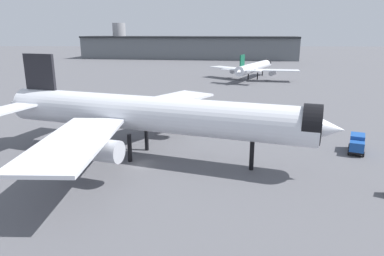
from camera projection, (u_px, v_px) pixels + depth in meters
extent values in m
plane|color=#56565B|center=(140.00, 165.00, 55.16)|extent=(900.00, 900.00, 0.00)
cylinder|color=silver|center=(151.00, 114.00, 56.62)|extent=(50.70, 21.71, 5.70)
cone|color=silver|center=(320.00, 128.00, 48.39)|extent=(7.72, 7.29, 5.59)
cone|color=silver|center=(25.00, 104.00, 64.85)|extent=(8.75, 7.49, 5.42)
cylinder|color=black|center=(312.00, 124.00, 48.64)|extent=(4.26, 6.28, 5.76)
cube|color=silver|center=(165.00, 101.00, 71.23)|extent=(20.41, 23.56, 0.46)
cylinder|color=#B7BAC1|center=(165.00, 113.00, 68.80)|extent=(7.84, 5.26, 3.14)
cube|color=silver|center=(74.00, 141.00, 44.94)|extent=(8.42, 23.26, 0.46)
cylinder|color=#B7BAC1|center=(96.00, 150.00, 47.58)|extent=(7.84, 5.26, 3.14)
cube|color=black|center=(40.00, 80.00, 62.32)|extent=(6.05, 2.50, 9.13)
cube|color=silver|center=(61.00, 96.00, 69.23)|extent=(7.33, 10.27, 0.34)
cube|color=silver|center=(12.00, 108.00, 58.20)|extent=(7.33, 10.27, 0.34)
cylinder|color=black|center=(252.00, 155.00, 52.72)|extent=(0.68, 0.68, 4.56)
cylinder|color=black|center=(146.00, 138.00, 61.54)|extent=(0.68, 0.68, 4.56)
cylinder|color=black|center=(130.00, 148.00, 56.09)|extent=(0.68, 0.68, 4.56)
cylinder|color=silver|center=(255.00, 67.00, 153.28)|extent=(21.06, 36.87, 3.95)
cone|color=silver|center=(267.00, 64.00, 170.06)|extent=(5.41, 5.62, 3.88)
cone|color=silver|center=(239.00, 72.00, 136.49)|extent=(5.66, 6.28, 3.76)
cylinder|color=black|center=(267.00, 63.00, 169.30)|extent=(4.37, 3.38, 3.99)
cube|color=silver|center=(229.00, 68.00, 155.63)|extent=(16.99, 16.86, 0.32)
cylinder|color=#B7BAC1|center=(234.00, 71.00, 155.84)|extent=(4.40, 5.89, 2.17)
cube|color=silver|center=(277.00, 70.00, 146.03)|extent=(18.39, 8.83, 0.32)
cylinder|color=#B7BAC1|center=(273.00, 73.00, 148.12)|extent=(4.40, 5.89, 2.17)
cube|color=#0F5138|center=(242.00, 63.00, 138.34)|extent=(2.46, 4.39, 6.33)
cube|color=silver|center=(231.00, 69.00, 140.41)|extent=(7.90, 6.31, 0.24)
cube|color=silver|center=(252.00, 71.00, 136.39)|extent=(7.90, 6.31, 0.24)
cylinder|color=black|center=(262.00, 73.00, 164.96)|extent=(0.47, 0.47, 3.16)
cylinder|color=black|center=(248.00, 76.00, 153.47)|extent=(0.47, 0.47, 3.16)
cylinder|color=black|center=(257.00, 76.00, 151.62)|extent=(0.47, 0.47, 3.16)
cube|color=slate|center=(188.00, 48.00, 267.22)|extent=(163.43, 48.77, 15.50)
cube|color=#232628|center=(188.00, 37.00, 264.99)|extent=(163.80, 51.50, 1.20)
cylinder|color=#939399|center=(120.00, 41.00, 273.57)|extent=(9.92, 9.92, 26.51)
cube|color=black|center=(356.00, 149.00, 60.74)|extent=(4.35, 5.96, 0.35)
cube|color=#194799|center=(357.00, 146.00, 59.04)|extent=(3.00, 2.95, 1.60)
cube|color=#1E2D38|center=(357.00, 146.00, 58.10)|extent=(1.79, 0.87, 0.80)
cube|color=#194799|center=(357.00, 140.00, 61.27)|extent=(3.45, 3.95, 2.20)
cylinder|color=black|center=(363.00, 154.00, 58.64)|extent=(0.62, 0.94, 0.90)
cylinder|color=black|center=(349.00, 152.00, 59.58)|extent=(0.62, 0.94, 0.90)
cylinder|color=black|center=(363.00, 148.00, 62.00)|extent=(0.62, 0.94, 0.90)
cylinder|color=black|center=(349.00, 146.00, 62.94)|extent=(0.62, 0.94, 0.90)
cube|color=black|center=(269.00, 119.00, 82.26)|extent=(3.27, 1.74, 0.30)
cube|color=#194799|center=(266.00, 116.00, 82.11)|extent=(1.35, 1.65, 1.20)
cube|color=#1E2D38|center=(263.00, 115.00, 82.08)|extent=(0.14, 1.35, 0.60)
cube|color=#194799|center=(272.00, 116.00, 82.06)|extent=(1.99, 1.68, 0.90)
cylinder|color=black|center=(265.00, 120.00, 81.59)|extent=(0.71, 0.31, 0.70)
cylinder|color=black|center=(264.00, 118.00, 83.13)|extent=(0.71, 0.31, 0.70)
cylinder|color=black|center=(275.00, 120.00, 81.46)|extent=(0.71, 0.31, 0.70)
cylinder|color=black|center=(274.00, 119.00, 83.00)|extent=(0.71, 0.31, 0.70)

